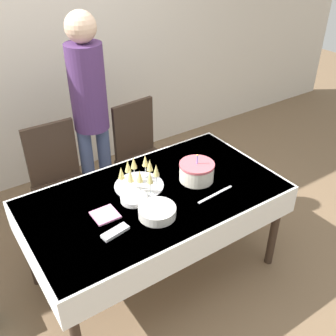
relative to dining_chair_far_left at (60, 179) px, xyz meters
name	(u,v)px	position (x,y,z in m)	size (l,w,h in m)	color
ground_plane	(156,271)	(0.38, -0.80, -0.54)	(12.00, 12.00, 0.00)	brown
wall_back	(47,41)	(0.38, 0.96, 0.81)	(8.00, 0.05, 2.70)	silver
dining_table	(155,206)	(0.38, -0.80, 0.09)	(1.72, 0.96, 0.74)	white
dining_chair_far_left	(60,179)	(0.00, 0.00, 0.00)	(0.43, 0.43, 0.98)	#38281E
dining_chair_far_right	(142,152)	(0.75, 0.00, 0.00)	(0.46, 0.46, 0.98)	#38281E
birthday_cake	(197,172)	(0.71, -0.82, 0.26)	(0.24, 0.24, 0.20)	silver
champagne_tray	(139,175)	(0.34, -0.67, 0.28)	(0.34, 0.34, 0.18)	silver
plate_stack_main	(157,212)	(0.27, -1.00, 0.22)	(0.23, 0.23, 0.06)	silver
plate_stack_dessert	(134,198)	(0.23, -0.78, 0.21)	(0.17, 0.17, 0.03)	white
cake_knife	(215,194)	(0.71, -1.03, 0.19)	(0.30, 0.04, 0.00)	silver
fork_pile	(115,232)	(-0.02, -0.99, 0.20)	(0.18, 0.09, 0.02)	silver
napkin_pile	(105,215)	(0.01, -0.82, 0.20)	(0.15, 0.15, 0.01)	pink
person_standing	(89,102)	(0.36, 0.12, 0.52)	(0.28, 0.28, 1.75)	#3F4C72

